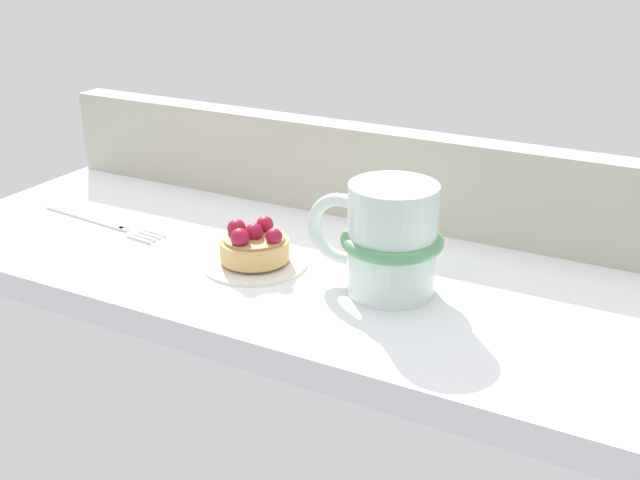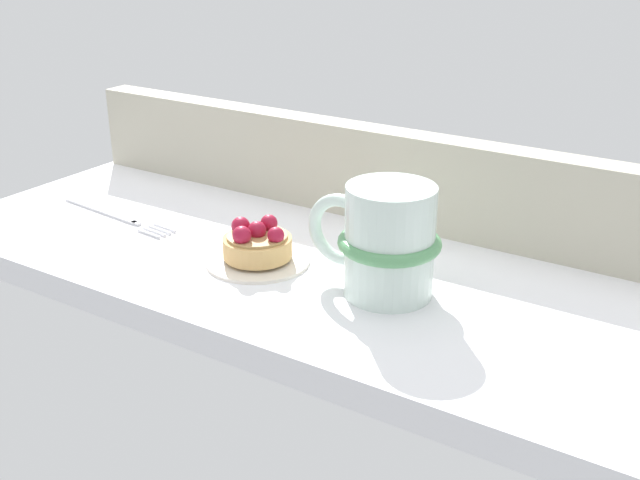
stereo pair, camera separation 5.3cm
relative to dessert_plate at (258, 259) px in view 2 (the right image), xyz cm
name	(u,v)px [view 2 (the right image)]	position (x,y,z in cm)	size (l,w,h in cm)	color
ground_plane	(295,269)	(2.30, 2.99, -1.70)	(78.69, 31.78, 2.80)	white
window_rail_back	(365,171)	(2.30, 17.12, 4.82)	(77.11, 3.52, 10.25)	#B2AD99
dessert_plate	(258,259)	(0.00, 0.00, 0.00)	(10.28, 10.28, 0.65)	silver
raspberry_tart	(257,242)	(-0.04, -0.02, 1.82)	(6.77, 6.77, 3.78)	tan
coffee_mug	(386,241)	(13.62, 0.86, 4.79)	(13.03, 9.20, 10.22)	silver
dessert_fork	(116,215)	(-20.70, 1.05, -0.01)	(17.91, 3.38, 0.60)	silver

